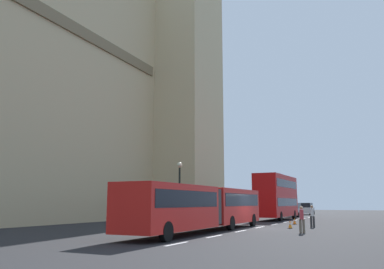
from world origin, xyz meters
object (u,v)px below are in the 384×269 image
(street_lamp, at_px, (180,189))
(double_decker_bus, at_px, (277,195))
(sedan_lead, at_px, (294,210))
(traffic_cone_middle, at_px, (295,221))
(sedan_trailing, at_px, (307,209))
(articulated_bus, at_px, (204,205))
(pedestrian_near_cones, at_px, (302,218))
(traffic_cone_west, at_px, (290,225))
(pedestrian_by_kerb, at_px, (312,215))

(street_lamp, bearing_deg, double_decker_bus, -16.58)
(sedan_lead, xyz_separation_m, street_lamp, (-24.91, 4.34, 2.14))
(double_decker_bus, relative_size, traffic_cone_middle, 18.69)
(double_decker_bus, bearing_deg, sedan_trailing, 0.75)
(sedan_trailing, bearing_deg, traffic_cone_middle, -172.41)
(articulated_bus, relative_size, street_lamp, 3.30)
(pedestrian_near_cones, bearing_deg, sedan_lead, 12.37)
(double_decker_bus, height_order, street_lamp, street_lamp)
(sedan_lead, bearing_deg, traffic_cone_west, -169.26)
(sedan_trailing, xyz_separation_m, pedestrian_near_cones, (-39.11, -6.36, -0.00))
(street_lamp, relative_size, pedestrian_near_cones, 3.12)
(articulated_bus, xyz_separation_m, sedan_trailing, (40.61, 0.27, -0.83))
(articulated_bus, bearing_deg, double_decker_bus, 0.01)
(sedan_trailing, height_order, traffic_cone_middle, sedan_trailing)
(double_decker_bus, xyz_separation_m, traffic_cone_middle, (-8.59, -3.59, -2.43))
(double_decker_bus, height_order, traffic_cone_west, double_decker_bus)
(double_decker_bus, distance_m, traffic_cone_middle, 9.62)
(sedan_trailing, bearing_deg, sedan_lead, -179.47)
(sedan_trailing, height_order, pedestrian_by_kerb, sedan_trailing)
(sedan_lead, xyz_separation_m, traffic_cone_middle, (-18.38, -3.76, -0.63))
(traffic_cone_middle, xyz_separation_m, street_lamp, (-6.53, 8.09, 2.77))
(pedestrian_near_cones, distance_m, pedestrian_by_kerb, 6.45)
(traffic_cone_middle, distance_m, street_lamp, 10.77)
(traffic_cone_middle, relative_size, street_lamp, 0.11)
(traffic_cone_west, height_order, traffic_cone_middle, same)
(pedestrian_near_cones, height_order, pedestrian_by_kerb, same)
(sedan_lead, height_order, sedan_trailing, same)
(double_decker_bus, xyz_separation_m, pedestrian_near_cones, (-18.76, -6.09, -1.80))
(double_decker_bus, xyz_separation_m, sedan_lead, (9.78, 0.17, -1.80))
(traffic_cone_west, relative_size, street_lamp, 0.11)
(pedestrian_near_cones, bearing_deg, traffic_cone_middle, 13.82)
(sedan_lead, distance_m, traffic_cone_west, 24.48)
(pedestrian_near_cones, relative_size, pedestrian_by_kerb, 1.00)
(articulated_bus, height_order, traffic_cone_middle, articulated_bus)
(articulated_bus, xyz_separation_m, sedan_lead, (30.04, 0.17, -0.83))
(articulated_bus, bearing_deg, traffic_cone_middle, -17.09)
(sedan_lead, relative_size, traffic_cone_middle, 7.59)
(double_decker_bus, height_order, pedestrian_near_cones, double_decker_bus)
(sedan_lead, bearing_deg, double_decker_bus, -179.02)
(sedan_lead, distance_m, pedestrian_near_cones, 29.23)
(double_decker_bus, distance_m, traffic_cone_west, 15.12)
(street_lamp, distance_m, pedestrian_near_cones, 11.41)
(pedestrian_near_cones, bearing_deg, articulated_bus, 103.81)
(street_lamp, distance_m, pedestrian_by_kerb, 10.82)
(pedestrian_by_kerb, bearing_deg, street_lamp, 105.34)
(articulated_bus, bearing_deg, pedestrian_by_kerb, -35.77)
(street_lamp, bearing_deg, pedestrian_near_cones, -108.95)
(pedestrian_by_kerb, bearing_deg, traffic_cone_west, 145.61)
(sedan_lead, height_order, pedestrian_near_cones, sedan_lead)
(traffic_cone_west, xyz_separation_m, traffic_cone_middle, (5.67, 0.80, 0.00))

